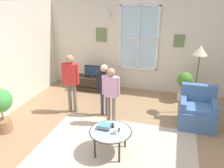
{
  "coord_description": "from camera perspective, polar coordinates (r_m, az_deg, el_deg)",
  "views": [
    {
      "loc": [
        0.98,
        -3.71,
        2.72
      ],
      "look_at": [
        -0.27,
        0.63,
        0.96
      ],
      "focal_mm": 36.71,
      "sensor_mm": 36.0,
      "label": 1
    }
  ],
  "objects": [
    {
      "name": "ground_plane",
      "position": [
        4.71,
        1.08,
        -14.19
      ],
      "size": [
        6.28,
        6.3,
        0.02
      ],
      "primitive_type": "cube",
      "color": "#9E7A56"
    },
    {
      "name": "back_wall",
      "position": [
        6.84,
        7.56,
        9.2
      ],
      "size": [
        5.68,
        0.17,
        2.61
      ],
      "color": "beige",
      "rests_on": "ground_plane"
    },
    {
      "name": "area_rug",
      "position": [
        4.54,
        1.08,
        -15.58
      ],
      "size": [
        2.97,
        2.03,
        0.01
      ],
      "primitive_type": "cube",
      "color": "#C6B29E",
      "rests_on": "ground_plane"
    },
    {
      "name": "tv_stand",
      "position": [
        7.01,
        -4.69,
        0.13
      ],
      "size": [
        1.17,
        0.44,
        0.41
      ],
      "color": "#2D2319",
      "rests_on": "ground_plane"
    },
    {
      "name": "television",
      "position": [
        6.88,
        -4.8,
        3.2
      ],
      "size": [
        0.5,
        0.08,
        0.36
      ],
      "color": "#4C4C4C",
      "rests_on": "tv_stand"
    },
    {
      "name": "armchair",
      "position": [
        5.43,
        20.48,
        -6.43
      ],
      "size": [
        0.76,
        0.74,
        0.87
      ],
      "color": "#476B9E",
      "rests_on": "ground_plane"
    },
    {
      "name": "coffee_table",
      "position": [
        4.2,
        -0.38,
        -11.93
      ],
      "size": [
        0.78,
        0.78,
        0.46
      ],
      "color": "#99B2B7",
      "rests_on": "ground_plane"
    },
    {
      "name": "book_stack",
      "position": [
        4.23,
        -1.93,
        -10.48
      ],
      "size": [
        0.22,
        0.18,
        0.08
      ],
      "color": "#5933B9",
      "rests_on": "coffee_table"
    },
    {
      "name": "cup",
      "position": [
        4.08,
        0.93,
        -11.7
      ],
      "size": [
        0.08,
        0.08,
        0.09
      ],
      "primitive_type": "cylinder",
      "color": "white",
      "rests_on": "coffee_table"
    },
    {
      "name": "remote_near_books",
      "position": [
        4.17,
        1.49,
        -11.57
      ],
      "size": [
        0.04,
        0.14,
        0.02
      ],
      "primitive_type": "cube",
      "rotation": [
        0.0,
        0.0,
        0.0
      ],
      "color": "black",
      "rests_on": "coffee_table"
    },
    {
      "name": "remote_near_cup",
      "position": [
        4.31,
        0.19,
        -10.3
      ],
      "size": [
        0.08,
        0.15,
        0.02
      ],
      "primitive_type": "cube",
      "rotation": [
        0.0,
        0.0,
        0.33
      ],
      "color": "black",
      "rests_on": "coffee_table"
    },
    {
      "name": "person_black_shirt",
      "position": [
        5.3,
        -1.94,
        -0.08
      ],
      "size": [
        0.38,
        0.17,
        1.27
      ],
      "color": "#333851",
      "rests_on": "ground_plane"
    },
    {
      "name": "person_red_shirt",
      "position": [
        5.5,
        -10.2,
        1.65
      ],
      "size": [
        0.44,
        0.2,
        1.45
      ],
      "color": "#726656",
      "rests_on": "ground_plane"
    },
    {
      "name": "person_pink_shirt",
      "position": [
        4.93,
        -0.24,
        -1.48
      ],
      "size": [
        0.39,
        0.18,
        1.31
      ],
      "color": "#726656",
      "rests_on": "ground_plane"
    },
    {
      "name": "potted_plant_by_window",
      "position": [
        6.48,
        17.62,
        0.1
      ],
      "size": [
        0.42,
        0.42,
        0.82
      ],
      "color": "silver",
      "rests_on": "ground_plane"
    },
    {
      "name": "potted_plant_corner",
      "position": [
        5.24,
        -26.02,
        -4.8
      ],
      "size": [
        0.5,
        0.5,
        0.97
      ],
      "color": "#9E6B4C",
      "rests_on": "ground_plane"
    },
    {
      "name": "floor_lamp",
      "position": [
        5.63,
        20.98,
        6.2
      ],
      "size": [
        0.32,
        0.32,
        1.67
      ],
      "color": "black",
      "rests_on": "ground_plane"
    }
  ]
}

